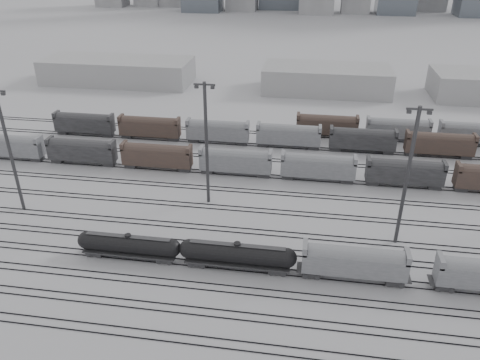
# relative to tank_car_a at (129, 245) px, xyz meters

# --- Properties ---
(ground) EXTENTS (900.00, 900.00, 0.00)m
(ground) POSITION_rel_tank_car_a_xyz_m (20.54, -1.00, -2.36)
(ground) COLOR silver
(ground) RESTS_ON ground
(tracks) EXTENTS (220.00, 71.50, 0.16)m
(tracks) POSITION_rel_tank_car_a_xyz_m (20.54, 16.50, -2.28)
(tracks) COLOR black
(tracks) RESTS_ON ground
(tank_car_a) EXTENTS (16.52, 2.75, 4.08)m
(tank_car_a) POSITION_rel_tank_car_a_xyz_m (0.00, 0.00, 0.00)
(tank_car_a) COLOR black
(tank_car_a) RESTS_ON ground
(tank_car_b) EXTENTS (17.72, 2.95, 4.38)m
(tank_car_b) POSITION_rel_tank_car_a_xyz_m (16.91, 0.00, 0.17)
(tank_car_b) COLOR black
(tank_car_b) RESTS_ON ground
(hopper_car_a) EXTENTS (14.91, 2.96, 5.33)m
(hopper_car_a) POSITION_rel_tank_car_a_xyz_m (33.90, -0.00, 0.93)
(hopper_car_a) COLOR black
(hopper_car_a) RESTS_ON ground
(light_mast_a) EXTENTS (3.65, 0.58, 22.78)m
(light_mast_a) POSITION_rel_tank_car_a_xyz_m (-24.66, 10.97, 9.72)
(light_mast_a) COLOR #373739
(light_mast_a) RESTS_ON ground
(light_mast_b) EXTENTS (3.69, 0.59, 23.06)m
(light_mast_b) POSITION_rel_tank_car_a_xyz_m (8.36, 18.82, 9.87)
(light_mast_b) COLOR #373739
(light_mast_b) RESTS_ON ground
(light_mast_c) EXTENTS (3.72, 0.60, 23.25)m
(light_mast_c) POSITION_rel_tank_car_a_xyz_m (41.45, 10.71, 9.97)
(light_mast_c) COLOR #373739
(light_mast_c) RESTS_ON ground
(bg_string_near) EXTENTS (151.00, 3.00, 5.60)m
(bg_string_near) POSITION_rel_tank_car_a_xyz_m (28.54, 31.00, 0.44)
(bg_string_near) COLOR gray
(bg_string_near) RESTS_ON ground
(bg_string_mid) EXTENTS (151.00, 3.00, 5.60)m
(bg_string_mid) POSITION_rel_tank_car_a_xyz_m (38.54, 47.00, 0.44)
(bg_string_mid) COLOR black
(bg_string_mid) RESTS_ON ground
(bg_string_far) EXTENTS (66.00, 3.00, 5.60)m
(bg_string_far) POSITION_rel_tank_car_a_xyz_m (56.04, 55.00, 0.44)
(bg_string_far) COLOR #45342C
(bg_string_far) RESTS_ON ground
(warehouse_left) EXTENTS (50.00, 18.00, 8.00)m
(warehouse_left) POSITION_rel_tank_car_a_xyz_m (-39.46, 94.00, 1.64)
(warehouse_left) COLOR #A4A4A6
(warehouse_left) RESTS_ON ground
(warehouse_mid) EXTENTS (40.00, 18.00, 8.00)m
(warehouse_mid) POSITION_rel_tank_car_a_xyz_m (30.54, 94.00, 1.64)
(warehouse_mid) COLOR #A4A4A6
(warehouse_mid) RESTS_ON ground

